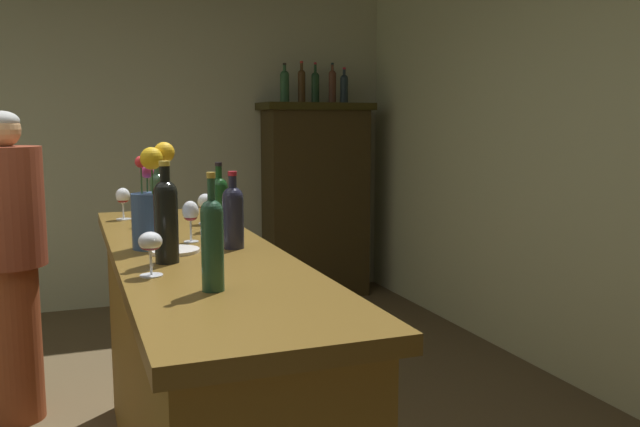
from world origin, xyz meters
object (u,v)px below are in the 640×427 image
at_px(wine_bottle_riesling, 158,190).
at_px(display_bottle_midleft, 302,84).
at_px(wine_glass_rear, 123,198).
at_px(flower_arrangement, 152,206).
at_px(bar_counter, 199,383).
at_px(wine_bottle_chardonnay, 158,195).
at_px(wine_bottle_syrah, 233,214).
at_px(wine_bottle_merlot, 212,240).
at_px(patron_redhead, 9,255).
at_px(wine_glass_mid, 205,203).
at_px(wine_glass_spare, 150,244).
at_px(wine_bottle_malbec, 166,217).
at_px(display_bottle_center, 315,86).
at_px(wine_bottle_pinot, 219,200).
at_px(cheese_plate, 174,251).
at_px(display_cabinet, 316,197).
at_px(display_bottle_right, 344,87).
at_px(display_bottle_midright, 332,85).
at_px(display_bottle_left, 285,85).
at_px(wine_glass_front, 190,213).

xyz_separation_m(wine_bottle_riesling, display_bottle_midleft, (1.43, 1.98, 0.63)).
bearing_deg(wine_glass_rear, flower_arrangement, -86.83).
height_order(bar_counter, wine_bottle_chardonnay, wine_bottle_chardonnay).
relative_size(wine_bottle_syrah, wine_bottle_merlot, 0.87).
distance_m(wine_bottle_riesling, display_bottle_midleft, 2.52).
height_order(wine_bottle_syrah, patron_redhead, patron_redhead).
xyz_separation_m(wine_glass_mid, wine_glass_spare, (-0.35, -0.97, 0.00)).
relative_size(wine_bottle_riesling, wine_bottle_merlot, 0.96).
height_order(wine_glass_mid, flower_arrangement, flower_arrangement).
relative_size(wine_bottle_malbec, patron_redhead, 0.22).
xyz_separation_m(wine_bottle_syrah, patron_redhead, (-0.84, 1.17, -0.31)).
bearing_deg(flower_arrangement, display_bottle_center, 59.30).
height_order(wine_bottle_pinot, cheese_plate, wine_bottle_pinot).
distance_m(display_cabinet, wine_bottle_riesling, 2.53).
distance_m(wine_bottle_merlot, display_bottle_right, 4.01).
distance_m(flower_arrangement, display_bottle_right, 3.47).
distance_m(wine_bottle_syrah, display_bottle_midright, 3.37).
relative_size(wine_bottle_pinot, patron_redhead, 0.19).
relative_size(flower_arrangement, display_bottle_midright, 1.16).
bearing_deg(display_bottle_midleft, bar_counter, -116.05).
bearing_deg(wine_glass_mid, display_bottle_center, 59.04).
relative_size(bar_counter, display_bottle_right, 7.72).
distance_m(wine_glass_rear, display_bottle_left, 2.58).
xyz_separation_m(flower_arrangement, patron_redhead, (-0.57, 1.07, -0.34)).
relative_size(display_cabinet, wine_glass_front, 10.30).
height_order(bar_counter, wine_bottle_pinot, wine_bottle_pinot).
relative_size(display_bottle_midleft, display_bottle_right, 1.14).
xyz_separation_m(display_cabinet, display_bottle_midleft, (-0.12, 0.00, 0.94)).
bearing_deg(wine_glass_rear, display_bottle_center, 49.77).
height_order(wine_bottle_pinot, display_bottle_right, display_bottle_right).
distance_m(bar_counter, display_bottle_left, 3.40).
bearing_deg(wine_glass_spare, display_cabinet, 62.03).
distance_m(wine_bottle_pinot, cheese_plate, 0.53).
bearing_deg(bar_counter, flower_arrangement, 153.17).
distance_m(wine_glass_rear, flower_arrangement, 0.79).
relative_size(bar_counter, patron_redhead, 1.49).
bearing_deg(display_bottle_right, wine_bottle_pinot, -123.08).
relative_size(wine_glass_rear, cheese_plate, 0.85).
distance_m(wine_bottle_riesling, patron_redhead, 0.80).
distance_m(wine_bottle_syrah, display_bottle_center, 3.30).
relative_size(flower_arrangement, display_bottle_midleft, 1.14).
xyz_separation_m(wine_bottle_syrah, display_bottle_right, (1.66, 2.92, 0.62)).
bearing_deg(wine_bottle_malbec, wine_bottle_chardonnay, 84.63).
distance_m(display_cabinet, display_bottle_center, 0.93).
relative_size(cheese_plate, display_bottle_midright, 0.53).
height_order(bar_counter, patron_redhead, patron_redhead).
height_order(wine_bottle_chardonnay, display_bottle_midleft, display_bottle_midleft).
bearing_deg(display_bottle_left, bar_counter, -113.65).
distance_m(wine_bottle_malbec, display_bottle_left, 3.44).
height_order(wine_bottle_malbec, wine_glass_mid, wine_bottle_malbec).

